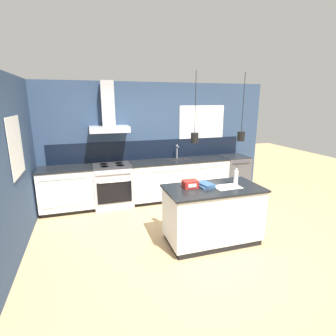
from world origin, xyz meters
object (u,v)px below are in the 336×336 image
oven_range (113,185)px  dishwasher (233,174)px  bottle_on_island (236,177)px  red_supply_box (190,184)px  book_stack (205,185)px

oven_range → dishwasher: 2.92m
bottle_on_island → red_supply_box: bearing=173.8°
oven_range → dishwasher: bearing=0.1°
oven_range → dishwasher: same height
oven_range → book_stack: (1.24, -1.90, 0.48)m
dishwasher → book_stack: size_ratio=2.84×
dishwasher → red_supply_box: bearing=-135.6°
book_stack → bottle_on_island: bearing=-6.3°
red_supply_box → book_stack: bearing=-6.2°
oven_range → bottle_on_island: 2.68m
oven_range → bottle_on_island: bottle_on_island is taller
oven_range → bottle_on_island: bearing=-48.3°
oven_range → red_supply_box: size_ratio=4.13×
dishwasher → bottle_on_island: 2.36m
dishwasher → bottle_on_island: size_ratio=3.11×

